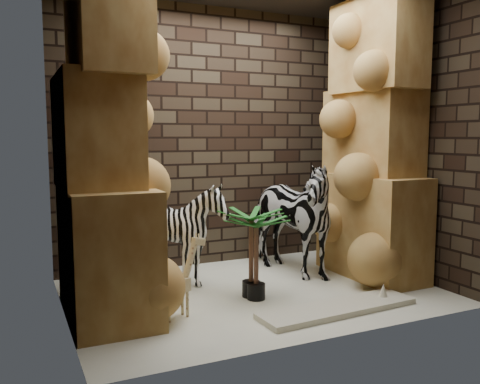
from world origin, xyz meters
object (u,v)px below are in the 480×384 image
zebra_left (182,238)px  giraffe_toy (176,277)px  palm_back (256,258)px  palm_front (251,253)px  surfboard (338,308)px  zebra_right (286,208)px

zebra_left → giraffe_toy: zebra_left is taller
zebra_left → palm_back: size_ratio=1.35×
zebra_left → palm_front: bearing=-38.3°
palm_back → palm_front: bearing=95.6°
giraffe_toy → surfboard: size_ratio=0.47×
zebra_right → palm_back: bearing=-148.8°
zebra_left → palm_back: 0.87m
zebra_right → giraffe_toy: zebra_right is taller
palm_front → palm_back: size_ratio=1.07×
zebra_right → palm_front: size_ratio=1.74×
zebra_right → palm_front: (-0.69, -0.56, -0.31)m
giraffe_toy → surfboard: giraffe_toy is taller
palm_back → surfboard: palm_back is taller
palm_front → surfboard: size_ratio=0.57×
zebra_right → surfboard: 1.44m
zebra_right → palm_back: (-0.68, -0.65, -0.34)m
giraffe_toy → zebra_left: bearing=50.5°
palm_back → zebra_right: bearing=43.4°
zebra_right → giraffe_toy: size_ratio=2.07×
surfboard → zebra_right: bearing=78.5°
palm_front → zebra_left: bearing=126.8°
zebra_left → surfboard: size_ratio=0.71×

